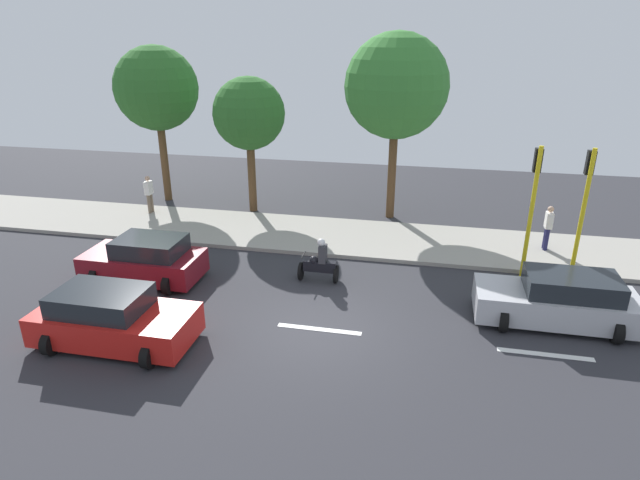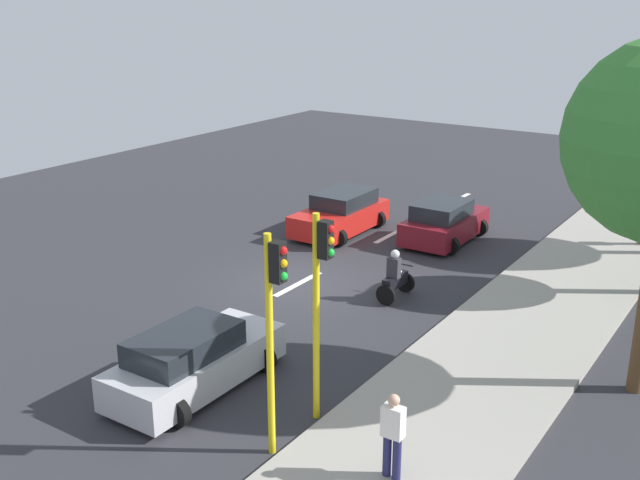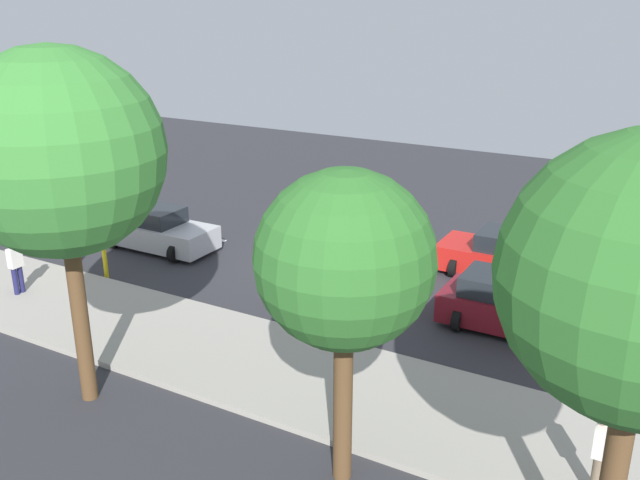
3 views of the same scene
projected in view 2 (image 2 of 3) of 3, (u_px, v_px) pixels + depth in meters
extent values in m
cube|color=#2D2D33|center=(298.00, 286.00, 23.34)|extent=(40.00, 60.00, 0.10)
cube|color=#9E998E|center=(518.00, 336.00, 19.61)|extent=(4.00, 60.00, 0.15)
cube|color=white|center=(157.00, 359.00, 18.58)|extent=(0.20, 2.40, 0.01)
cube|color=white|center=(298.00, 284.00, 23.32)|extent=(0.20, 2.40, 0.01)
cube|color=white|center=(391.00, 235.00, 28.06)|extent=(0.20, 2.40, 0.01)
cube|color=white|center=(458.00, 199.00, 32.81)|extent=(0.20, 2.40, 0.01)
cube|color=#B7B7BC|center=(197.00, 365.00, 17.08)|extent=(1.77, 4.42, 0.80)
cube|color=#1E2328|center=(184.00, 343.00, 16.59)|extent=(1.48, 2.47, 0.56)
cylinder|color=black|center=(214.00, 342.00, 18.72)|extent=(0.64, 0.22, 0.64)
cylinder|color=black|center=(264.00, 358.00, 17.90)|extent=(0.64, 0.22, 0.64)
cylinder|color=black|center=(125.00, 392.00, 16.41)|extent=(0.64, 0.22, 0.64)
cylinder|color=black|center=(177.00, 413.00, 15.60)|extent=(0.64, 0.22, 0.64)
cube|color=red|center=(339.00, 218.00, 28.15)|extent=(1.91, 4.20, 0.80)
cube|color=#1E2328|center=(344.00, 199.00, 28.21)|extent=(1.60, 2.35, 0.56)
cylinder|color=black|center=(339.00, 238.00, 26.69)|extent=(0.64, 0.22, 0.64)
cylinder|color=black|center=(300.00, 230.00, 27.57)|extent=(0.64, 0.22, 0.64)
cylinder|color=black|center=(377.00, 219.00, 28.88)|extent=(0.64, 0.22, 0.64)
cylinder|color=black|center=(340.00, 212.00, 29.77)|extent=(0.64, 0.22, 0.64)
cube|color=maroon|center=(445.00, 226.00, 27.21)|extent=(1.84, 3.87, 0.80)
cube|color=#1E2328|center=(442.00, 210.00, 26.75)|extent=(1.54, 2.17, 0.56)
cylinder|color=black|center=(439.00, 220.00, 28.72)|extent=(0.64, 0.22, 0.64)
cylinder|color=black|center=(479.00, 227.00, 27.87)|extent=(0.64, 0.22, 0.64)
cylinder|color=black|center=(408.00, 238.00, 26.70)|extent=(0.64, 0.22, 0.64)
cylinder|color=black|center=(450.00, 246.00, 25.85)|extent=(0.64, 0.22, 0.64)
cylinder|color=black|center=(405.00, 282.00, 22.64)|extent=(0.60, 0.10, 0.60)
cylinder|color=black|center=(386.00, 295.00, 21.69)|extent=(0.60, 0.10, 0.60)
cube|color=black|center=(395.00, 281.00, 22.05)|extent=(0.28, 1.10, 0.36)
sphere|color=black|center=(399.00, 273.00, 22.15)|extent=(0.32, 0.32, 0.32)
cylinder|color=black|center=(404.00, 264.00, 22.38)|extent=(0.55, 0.04, 0.04)
cube|color=#333338|center=(394.00, 268.00, 21.83)|extent=(0.36, 0.24, 0.60)
sphere|color=silver|center=(395.00, 254.00, 21.75)|extent=(0.26, 0.26, 0.26)
cylinder|color=#1E1E4C|center=(387.00, 455.00, 13.74)|extent=(0.16, 0.16, 0.85)
cylinder|color=#1E1E4C|center=(397.00, 458.00, 13.64)|extent=(0.16, 0.16, 0.85)
cube|color=silver|center=(393.00, 422.00, 13.46)|extent=(0.40, 0.24, 0.60)
sphere|color=tan|center=(394.00, 400.00, 13.33)|extent=(0.22, 0.22, 0.22)
cylinder|color=#72604C|center=(640.00, 232.00, 26.48)|extent=(0.16, 0.16, 0.85)
cylinder|color=yellow|center=(316.00, 320.00, 15.34)|extent=(0.14, 0.14, 4.50)
cube|color=black|center=(325.00, 240.00, 14.68)|extent=(0.24, 0.24, 0.76)
sphere|color=red|center=(331.00, 229.00, 14.54)|extent=(0.16, 0.16, 0.16)
sphere|color=#F2A50C|center=(331.00, 241.00, 14.61)|extent=(0.16, 0.16, 0.16)
sphere|color=green|center=(331.00, 252.00, 14.69)|extent=(0.16, 0.16, 0.16)
cylinder|color=yellow|center=(270.00, 348.00, 14.12)|extent=(0.14, 0.14, 4.50)
cube|color=black|center=(278.00, 262.00, 13.46)|extent=(0.24, 0.24, 0.76)
sphere|color=red|center=(283.00, 251.00, 13.32)|extent=(0.16, 0.16, 0.16)
sphere|color=#F2A50C|center=(283.00, 263.00, 13.39)|extent=(0.16, 0.16, 0.16)
sphere|color=green|center=(283.00, 276.00, 13.47)|extent=(0.16, 0.16, 0.16)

